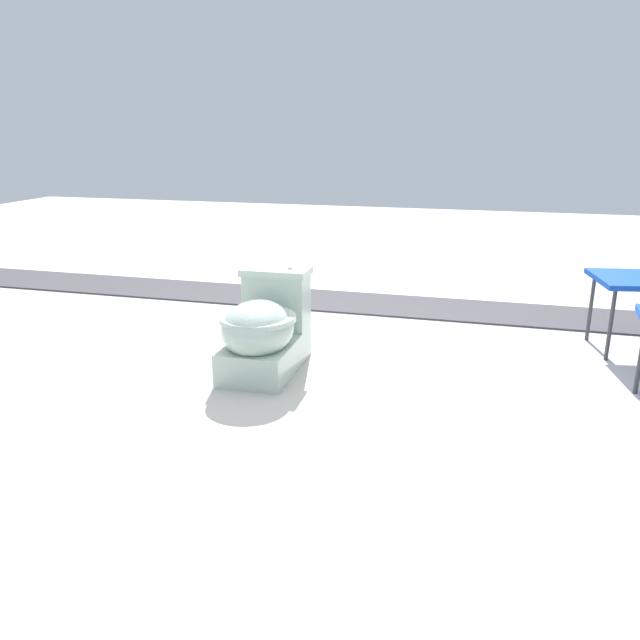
{
  "coord_description": "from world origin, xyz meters",
  "views": [
    {
      "loc": [
        3.0,
        0.9,
        1.23
      ],
      "look_at": [
        0.1,
        0.11,
        0.3
      ],
      "focal_mm": 35.0,
      "sensor_mm": 36.0,
      "label": 1
    }
  ],
  "objects": [
    {
      "name": "gravel_strip",
      "position": [
        -1.3,
        0.5,
        0.01
      ],
      "size": [
        0.56,
        8.0,
        0.01
      ],
      "primitive_type": "cube",
      "color": "#423F44",
      "rests_on": "ground"
    },
    {
      "name": "ground_plane",
      "position": [
        0.0,
        0.0,
        0.0
      ],
      "size": [
        14.0,
        14.0,
        0.0
      ],
      "primitive_type": "plane",
      "color": "#B7B2A8"
    },
    {
      "name": "toilet",
      "position": [
        0.1,
        -0.19,
        0.22
      ],
      "size": [
        0.64,
        0.4,
        0.52
      ],
      "rotation": [
        0.0,
        0.0,
        0.01
      ],
      "color": "#B2C6B7",
      "rests_on": "ground"
    }
  ]
}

